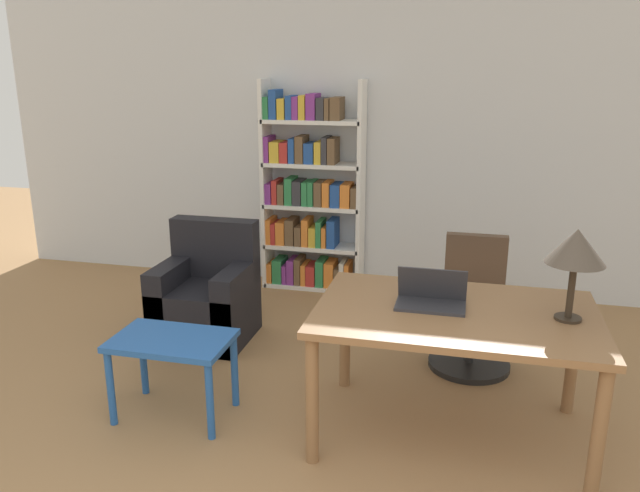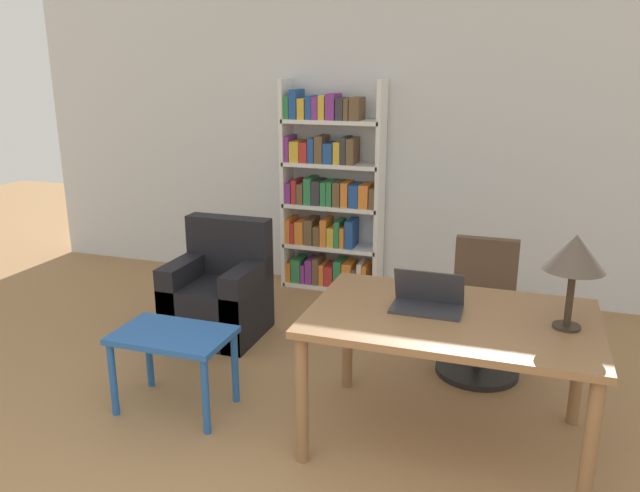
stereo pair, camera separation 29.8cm
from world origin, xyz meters
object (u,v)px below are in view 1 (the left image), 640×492
(desk, at_px, (455,326))
(office_chair, at_px, (472,312))
(bookshelf, at_px, (309,197))
(side_table_blue, at_px, (172,350))
(table_lamp, at_px, (576,249))
(laptop, at_px, (431,298))
(armchair, at_px, (207,300))

(desk, xyz_separation_m, office_chair, (0.10, 0.95, -0.28))
(bookshelf, bearing_deg, side_table_blue, -94.89)
(table_lamp, height_order, bookshelf, bookshelf)
(desk, height_order, side_table_blue, desk)
(office_chair, bearing_deg, laptop, -104.68)
(laptop, distance_m, side_table_blue, 1.54)
(table_lamp, bearing_deg, armchair, 159.57)
(armchair, bearing_deg, table_lamp, -20.43)
(side_table_blue, height_order, bookshelf, bookshelf)
(office_chair, xyz_separation_m, armchair, (-1.98, -0.02, -0.08))
(table_lamp, distance_m, armchair, 2.75)
(office_chair, relative_size, bookshelf, 0.47)
(table_lamp, xyz_separation_m, bookshelf, (-1.98, 2.22, -0.27))
(desk, xyz_separation_m, table_lamp, (0.57, 0.01, 0.48))
(table_lamp, bearing_deg, side_table_blue, -175.24)
(table_lamp, height_order, armchair, table_lamp)
(side_table_blue, distance_m, armchair, 1.13)
(laptop, distance_m, bookshelf, 2.53)
(office_chair, height_order, bookshelf, bookshelf)
(desk, bearing_deg, laptop, 166.62)
(table_lamp, relative_size, bookshelf, 0.25)
(laptop, distance_m, armchair, 2.02)
(laptop, height_order, office_chair, laptop)
(side_table_blue, relative_size, bookshelf, 0.36)
(laptop, relative_size, office_chair, 0.41)
(desk, bearing_deg, side_table_blue, -173.90)
(side_table_blue, bearing_deg, desk, 6.10)
(table_lamp, relative_size, office_chair, 0.53)
(side_table_blue, xyz_separation_m, bookshelf, (0.21, 2.40, 0.45))
(laptop, distance_m, table_lamp, 0.78)
(desk, bearing_deg, office_chair, 83.83)
(office_chair, relative_size, armchair, 1.02)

